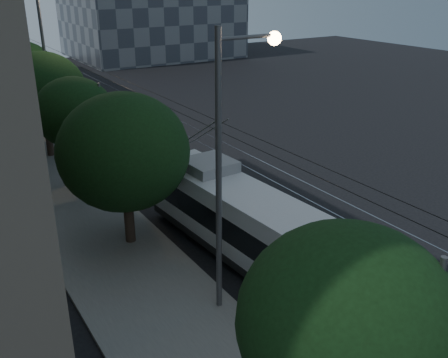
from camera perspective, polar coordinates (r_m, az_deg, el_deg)
ground at (r=22.81m, az=8.72°, el=-7.05°), size 120.00×120.00×0.00m
sidewalk at (r=36.96m, az=-21.60°, el=3.34°), size 5.00×90.00×0.15m
tram_rails at (r=39.81m, az=-7.43°, el=5.92°), size 4.52×90.00×0.02m
overhead_wires at (r=36.59m, az=-18.47°, el=9.13°), size 2.23×90.00×6.00m
trolleybus at (r=20.73m, az=2.13°, el=-4.89°), size 3.10×11.79×5.63m
pickup_silver at (r=30.27m, az=-10.83°, el=1.89°), size 3.85×5.83×1.49m
car_white_a at (r=36.48m, az=-16.52°, el=4.86°), size 2.25×4.52×1.48m
car_white_b at (r=39.14m, az=-15.94°, el=5.91°), size 3.15×4.69×1.26m
car_white_c at (r=42.45m, az=-18.65°, el=6.90°), size 1.47×4.13×1.36m
car_white_d at (r=51.60m, az=-21.71°, el=9.18°), size 3.45×4.93×1.56m
tree_0 at (r=11.06m, az=13.80°, el=-15.60°), size 4.65×4.65×6.50m
tree_1 at (r=21.03m, az=-11.38°, el=3.05°), size 5.49×5.49×6.78m
tree_2 at (r=27.21m, az=-16.73°, el=7.24°), size 4.12×4.12×6.33m
tree_3 at (r=33.58m, az=-20.04°, el=9.39°), size 5.44×5.44×6.82m
tree_4 at (r=39.97m, az=-22.27°, el=10.97°), size 5.42×5.42×6.81m
streetlamp_near at (r=15.90m, az=0.64°, el=3.25°), size 2.37×0.44×9.75m
streetlamp_far at (r=34.66m, az=-19.16°, el=13.70°), size 2.65×0.44×11.10m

